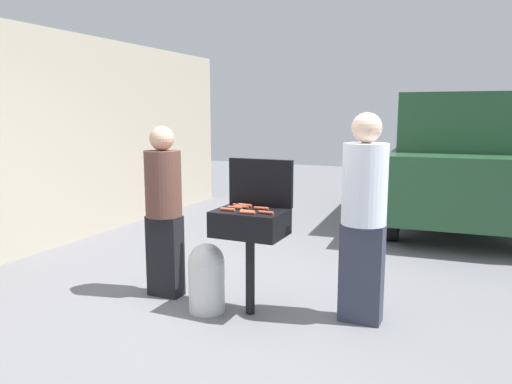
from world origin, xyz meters
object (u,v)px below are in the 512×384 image
hot_dog_2 (240,205)px  parked_minivan (460,159)px  propane_tank (207,276)px  person_left (164,205)px  hot_dog_7 (248,211)px  hot_dog_8 (235,208)px  person_right (364,211)px  hot_dog_1 (245,205)px  hot_dog_3 (241,207)px  hot_dog_5 (247,212)px  bbq_grill (250,227)px  hot_dog_4 (261,208)px  hot_dog_0 (266,212)px  hot_dog_6 (228,209)px

hot_dog_2 → parked_minivan: 4.83m
propane_tank → person_left: bearing=162.8°
hot_dog_7 → hot_dog_8: 0.20m
person_right → parked_minivan: bearing=-103.0°
hot_dog_7 → hot_dog_2: bearing=130.2°
hot_dog_1 → hot_dog_3: (0.01, -0.09, 0.00)m
hot_dog_5 → person_left: size_ratio=0.08×
person_left → parked_minivan: (2.42, 4.57, 0.14)m
bbq_grill → hot_dog_2: (-0.15, 0.10, 0.16)m
hot_dog_4 → hot_dog_8: (-0.22, -0.06, 0.00)m
bbq_grill → hot_dog_5: (0.05, -0.15, 0.16)m
hot_dog_3 → person_right: size_ratio=0.07×
hot_dog_0 → hot_dog_4: bearing=126.1°
person_left → parked_minivan: bearing=74.0°
hot_dog_5 → person_left: (-0.98, 0.21, -0.06)m
bbq_grill → person_left: bearing=175.9°
hot_dog_8 → parked_minivan: size_ratio=0.03×
hot_dog_2 → hot_dog_5: bearing=-52.0°
hot_dog_5 → person_right: size_ratio=0.07×
person_left → person_right: 1.86m
hot_dog_6 → hot_dog_8: same height
parked_minivan → hot_dog_1: bearing=66.0°
hot_dog_3 → propane_tank: size_ratio=0.21×
parked_minivan → hot_dog_6: bearing=66.3°
person_right → hot_dog_2: bearing=2.4°
hot_dog_2 → person_right: person_right is taller
hot_dog_6 → hot_dog_5: bearing=-12.9°
hot_dog_5 → hot_dog_0: bearing=24.4°
bbq_grill → hot_dog_7: bearing=-75.5°
bbq_grill → hot_dog_8: size_ratio=7.13×
hot_dog_8 → propane_tank: bearing=-156.5°
hot_dog_8 → parked_minivan: bearing=70.6°
propane_tank → bbq_grill: bearing=15.6°
hot_dog_1 → hot_dog_7: (0.14, -0.24, 0.00)m
hot_dog_2 → parked_minivan: (1.64, 4.54, 0.09)m
hot_dog_7 → propane_tank: 0.74m
hot_dog_6 → hot_dog_4: bearing=34.3°
hot_dog_1 → parked_minivan: size_ratio=0.03×
hot_dog_4 → person_left: (-1.01, 0.00, -0.06)m
hot_dog_3 → hot_dog_8: same height
hot_dog_8 → propane_tank: size_ratio=0.21×
bbq_grill → person_right: person_right is taller
hot_dog_2 → hot_dog_6: (-0.01, -0.20, 0.00)m
hot_dog_2 → hot_dog_5: size_ratio=1.00×
person_left → parked_minivan: parked_minivan is taller
bbq_grill → hot_dog_4: bearing=38.7°
hot_dog_1 → person_right: bearing=6.5°
hot_dog_3 → hot_dog_5: (0.15, -0.19, 0.00)m
hot_dog_4 → hot_dog_5: (-0.03, -0.21, 0.00)m
hot_dog_0 → hot_dog_6: bearing=-177.3°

